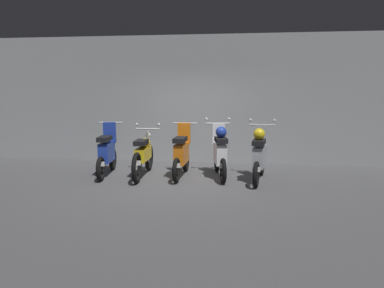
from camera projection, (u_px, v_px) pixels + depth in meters
ground_plane at (178, 182)px, 8.21m from camera, size 80.00×80.00×0.00m
back_wall at (194, 99)px, 10.33m from camera, size 16.00×0.30×3.32m
motorbike_slot_0 at (107, 152)px, 8.79m from camera, size 0.56×1.68×1.18m
motorbike_slot_1 at (143, 154)px, 8.65m from camera, size 0.59×1.95×1.15m
motorbike_slot_2 at (182, 153)px, 8.62m from camera, size 0.56×1.68×1.18m
motorbike_slot_3 at (220, 152)px, 8.55m from camera, size 0.58×1.67×1.29m
motorbike_slot_4 at (260, 155)px, 8.19m from camera, size 0.59×1.68×1.29m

